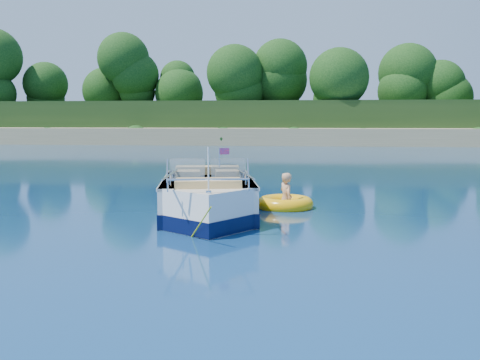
% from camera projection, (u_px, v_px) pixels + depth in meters
% --- Properties ---
extents(ground, '(160.00, 160.00, 0.00)m').
position_uv_depth(ground, '(233.00, 223.00, 11.96)').
color(ground, '#092344').
rests_on(ground, ground).
extents(shoreline, '(170.00, 59.00, 6.00)m').
position_uv_depth(shoreline, '(289.00, 129.00, 74.82)').
color(shoreline, '#9D895B').
rests_on(shoreline, ground).
extents(treeline, '(150.00, 7.12, 8.19)m').
position_uv_depth(treeline, '(285.00, 85.00, 51.82)').
color(treeline, black).
rests_on(treeline, ground).
extents(motorboat, '(2.82, 5.97, 2.00)m').
position_uv_depth(motorboat, '(208.00, 200.00, 12.69)').
color(motorboat, white).
rests_on(motorboat, ground).
extents(tow_tube, '(1.95, 1.95, 0.39)m').
position_uv_depth(tow_tube, '(285.00, 204.00, 13.96)').
color(tow_tube, '#FFB00A').
rests_on(tow_tube, ground).
extents(boy, '(0.68, 0.87, 1.56)m').
position_uv_depth(boy, '(285.00, 207.00, 14.01)').
color(boy, tan).
rests_on(boy, ground).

